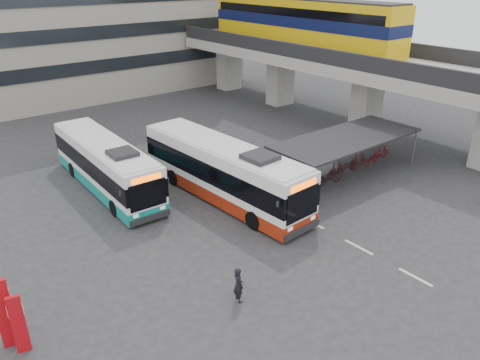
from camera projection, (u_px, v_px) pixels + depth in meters
ground at (277, 239)px, 22.74m from camera, size 120.00×120.00×0.00m
viaduct at (315, 42)px, 39.73m from camera, size 8.00×32.00×9.68m
bike_shelter at (345, 156)px, 29.15m from camera, size 10.00×4.00×2.54m
road_markings at (359, 247)px, 22.03m from camera, size 0.15×7.60×0.01m
bus_main at (223, 171)px, 26.17m from camera, size 3.20×11.88×3.48m
bus_teal at (106, 165)px, 27.32m from camera, size 2.65×10.85×3.19m
pedestrian at (238, 285)px, 18.21m from camera, size 0.44×0.60×1.52m
sign_totem_south at (18, 323)px, 15.62m from camera, size 0.49×0.25×2.28m
sign_totem_mid at (5, 313)px, 15.78m from camera, size 0.58×0.29×2.72m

